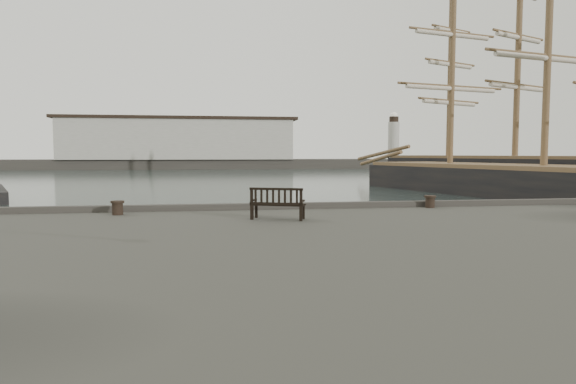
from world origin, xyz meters
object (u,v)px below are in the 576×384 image
bollard_right (430,202)px  tall_ship_main (543,190)px  bench (278,210)px  tall_ship_far (514,175)px  bollard_left (118,208)px

bollard_right → tall_ship_main: 24.55m
tall_ship_main → bollard_right: bearing=-146.6°
bench → bollard_right: size_ratio=3.86×
tall_ship_main → tall_ship_far: bearing=48.9°
bench → bollard_right: 5.48m
tall_ship_far → bollard_right: bearing=-150.3°
bollard_left → bollard_right: (9.28, 0.44, -0.00)m
bench → bollard_right: bench is taller
bollard_left → tall_ship_far: (34.92, 35.98, -0.88)m
bollard_right → tall_ship_far: bearing=54.2°
bench → tall_ship_main: 29.61m
bench → bollard_left: size_ratio=3.77×
bollard_left → tall_ship_far: bearing=45.9°
bollard_left → tall_ship_main: 31.83m
tall_ship_far → bollard_left: bearing=-158.6°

